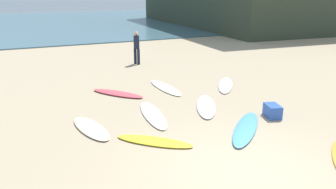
{
  "coord_description": "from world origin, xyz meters",
  "views": [
    {
      "loc": [
        -3.95,
        -4.56,
        3.45
      ],
      "look_at": [
        0.5,
        4.63,
        0.3
      ],
      "focal_mm": 35.5,
      "sensor_mm": 36.0,
      "label": 1
    }
  ],
  "objects": [
    {
      "name": "ground_plane",
      "position": [
        0.0,
        0.0,
        0.0
      ],
      "size": [
        120.0,
        120.0,
        0.0
      ],
      "primitive_type": "plane",
      "color": "tan"
    },
    {
      "name": "surfboard_3",
      "position": [
        1.4,
        1.79,
        0.04
      ],
      "size": [
        2.2,
        2.11,
        0.09
      ],
      "primitive_type": "ellipsoid",
      "rotation": [
        0.0,
        0.0,
        -0.82
      ],
      "color": "#4D9DDF",
      "rests_on": "ground_plane"
    },
    {
      "name": "surfboard_8",
      "position": [
        1.41,
        3.77,
        0.04
      ],
      "size": [
        1.63,
        2.25,
        0.08
      ],
      "primitive_type": "ellipsoid",
      "rotation": [
        0.0,
        0.0,
        2.62
      ],
      "color": "white",
      "rests_on": "ground_plane"
    },
    {
      "name": "beachgoer_near",
      "position": [
        1.78,
        10.83,
        0.9
      ],
      "size": [
        0.39,
        0.39,
        1.62
      ],
      "rotation": [
        0.0,
        0.0,
        2.15
      ],
      "color": "#191E33",
      "rests_on": "ground_plane"
    },
    {
      "name": "surfboard_7",
      "position": [
        -2.26,
        3.58,
        0.04
      ],
      "size": [
        0.88,
        1.99,
        0.08
      ],
      "primitive_type": "ellipsoid",
      "rotation": [
        0.0,
        0.0,
        0.16
      ],
      "color": "#EFE1C8",
      "rests_on": "ground_plane"
    },
    {
      "name": "surfboard_1",
      "position": [
        1.18,
        6.25,
        0.03
      ],
      "size": [
        0.56,
        2.39,
        0.06
      ],
      "primitive_type": "ellipsoid",
      "rotation": [
        0.0,
        0.0,
        3.14
      ],
      "color": "silver",
      "rests_on": "ground_plane"
    },
    {
      "name": "surfboard_6",
      "position": [
        -0.39,
        3.8,
        0.03
      ],
      "size": [
        0.93,
        2.44,
        0.07
      ],
      "primitive_type": "ellipsoid",
      "rotation": [
        0.0,
        0.0,
        2.97
      ],
      "color": "white",
      "rests_on": "ground_plane"
    },
    {
      "name": "beach_cooler",
      "position": [
        2.68,
        2.21,
        0.18
      ],
      "size": [
        0.54,
        0.67,
        0.37
      ],
      "primitive_type": "cube",
      "rotation": [
        0.0,
        0.0,
        1.23
      ],
      "color": "#2D56B2",
      "rests_on": "ground_plane"
    },
    {
      "name": "surfboard_5",
      "position": [
        -1.07,
        2.13,
        0.03
      ],
      "size": [
        1.73,
        1.7,
        0.07
      ],
      "primitive_type": "ellipsoid",
      "rotation": [
        0.0,
        0.0,
        3.95
      ],
      "color": "yellow",
      "rests_on": "ground_plane"
    },
    {
      "name": "ocean_water",
      "position": [
        0.0,
        38.33,
        0.04
      ],
      "size": [
        120.0,
        40.0,
        0.08
      ],
      "primitive_type": "cube",
      "color": "#426675",
      "rests_on": "ground_plane"
    },
    {
      "name": "surfboard_0",
      "position": [
        3.42,
        5.56,
        0.04
      ],
      "size": [
        1.85,
        2.21,
        0.07
      ],
      "primitive_type": "ellipsoid",
      "rotation": [
        0.0,
        0.0,
        -0.65
      ],
      "color": "silver",
      "rests_on": "ground_plane"
    },
    {
      "name": "surfboard_4",
      "position": [
        -0.67,
        6.27,
        0.04
      ],
      "size": [
        1.64,
        2.01,
        0.09
      ],
      "primitive_type": "ellipsoid",
      "rotation": [
        0.0,
        0.0,
        3.76
      ],
      "color": "#D34A56",
      "rests_on": "ground_plane"
    }
  ]
}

